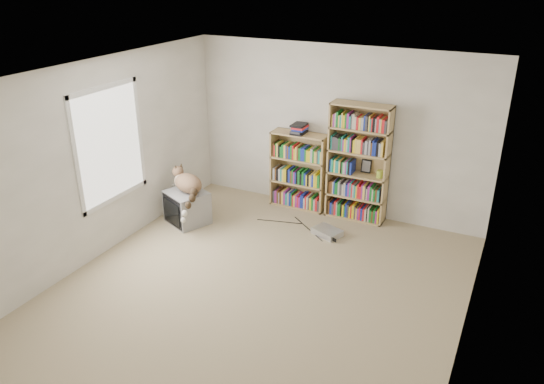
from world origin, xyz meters
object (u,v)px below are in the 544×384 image
at_px(bookcase_short, 299,173).
at_px(dvd_player, 327,232).
at_px(cat, 188,187).
at_px(crt_tv, 188,207).
at_px(bookcase_tall, 358,165).

xyz_separation_m(bookcase_short, dvd_player, (0.76, -0.73, -0.50)).
height_order(cat, dvd_player, cat).
bearing_deg(bookcase_short, dvd_player, -43.86).
height_order(crt_tv, cat, cat).
bearing_deg(cat, bookcase_short, 68.30).
height_order(bookcase_tall, bookcase_short, bookcase_tall).
bearing_deg(bookcase_short, bookcase_tall, -0.10).
xyz_separation_m(crt_tv, bookcase_short, (1.23, 1.25, 0.30)).
xyz_separation_m(bookcase_tall, bookcase_short, (-0.93, 0.00, -0.29)).
relative_size(cat, bookcase_short, 0.60).
bearing_deg(dvd_player, crt_tv, -143.86).
distance_m(cat, dvd_player, 2.09).
xyz_separation_m(cat, bookcase_short, (1.18, 1.29, -0.04)).
bearing_deg(dvd_player, bookcase_tall, 97.89).
bearing_deg(crt_tv, bookcase_tall, 54.18).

